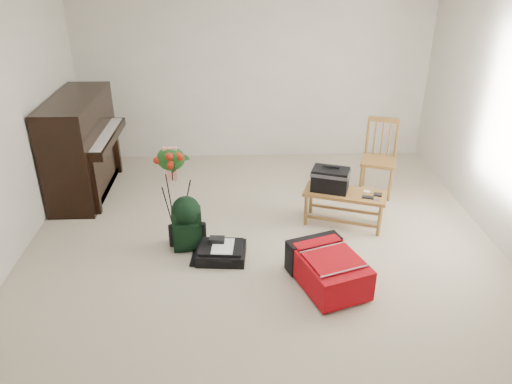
{
  "coord_description": "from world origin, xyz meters",
  "views": [
    {
      "loc": [
        -0.23,
        -4.29,
        2.91
      ],
      "look_at": [
        -0.06,
        0.35,
        0.57
      ],
      "focal_mm": 35.0,
      "sensor_mm": 36.0,
      "label": 1
    }
  ],
  "objects_px": {
    "black_duffel": "(221,252)",
    "flower_stand": "(174,197)",
    "bench": "(335,185)",
    "red_suitcase": "(327,266)",
    "piano": "(82,148)",
    "green_backpack": "(187,221)",
    "dining_chair": "(378,158)"
  },
  "relations": [
    {
      "from": "dining_chair",
      "to": "flower_stand",
      "type": "relative_size",
      "value": 0.84
    },
    {
      "from": "dining_chair",
      "to": "flower_stand",
      "type": "xyz_separation_m",
      "value": [
        -2.43,
        -1.14,
        0.09
      ]
    },
    {
      "from": "piano",
      "to": "black_duffel",
      "type": "height_order",
      "value": "piano"
    },
    {
      "from": "piano",
      "to": "red_suitcase",
      "type": "distance_m",
      "value": 3.47
    },
    {
      "from": "piano",
      "to": "bench",
      "type": "distance_m",
      "value": 3.17
    },
    {
      "from": "red_suitcase",
      "to": "flower_stand",
      "type": "distance_m",
      "value": 1.71
    },
    {
      "from": "bench",
      "to": "green_backpack",
      "type": "relative_size",
      "value": 1.63
    },
    {
      "from": "bench",
      "to": "flower_stand",
      "type": "relative_size",
      "value": 0.85
    },
    {
      "from": "black_duffel",
      "to": "flower_stand",
      "type": "bearing_deg",
      "value": 152.0
    },
    {
      "from": "red_suitcase",
      "to": "black_duffel",
      "type": "xyz_separation_m",
      "value": [
        -1.01,
        0.43,
        -0.1
      ]
    },
    {
      "from": "bench",
      "to": "dining_chair",
      "type": "bearing_deg",
      "value": 68.29
    },
    {
      "from": "green_backpack",
      "to": "piano",
      "type": "bearing_deg",
      "value": 128.97
    },
    {
      "from": "piano",
      "to": "red_suitcase",
      "type": "xyz_separation_m",
      "value": [
        2.77,
        -2.04,
        -0.42
      ]
    },
    {
      "from": "dining_chair",
      "to": "red_suitcase",
      "type": "relative_size",
      "value": 1.04
    },
    {
      "from": "piano",
      "to": "dining_chair",
      "type": "distance_m",
      "value": 3.72
    },
    {
      "from": "dining_chair",
      "to": "black_duffel",
      "type": "xyz_separation_m",
      "value": [
        -1.95,
        -1.45,
        -0.39
      ]
    },
    {
      "from": "red_suitcase",
      "to": "black_duffel",
      "type": "distance_m",
      "value": 1.1
    },
    {
      "from": "black_duffel",
      "to": "flower_stand",
      "type": "relative_size",
      "value": 0.46
    },
    {
      "from": "red_suitcase",
      "to": "dining_chair",
      "type": "bearing_deg",
      "value": 43.65
    },
    {
      "from": "bench",
      "to": "dining_chair",
      "type": "xyz_separation_m",
      "value": [
        0.7,
        0.8,
        -0.02
      ]
    },
    {
      "from": "flower_stand",
      "to": "green_backpack",
      "type": "bearing_deg",
      "value": -40.3
    },
    {
      "from": "black_duffel",
      "to": "green_backpack",
      "type": "distance_m",
      "value": 0.48
    },
    {
      "from": "red_suitcase",
      "to": "green_backpack",
      "type": "distance_m",
      "value": 1.51
    },
    {
      "from": "bench",
      "to": "black_duffel",
      "type": "bearing_deg",
      "value": -133.3
    },
    {
      "from": "dining_chair",
      "to": "flower_stand",
      "type": "distance_m",
      "value": 2.69
    },
    {
      "from": "red_suitcase",
      "to": "black_duffel",
      "type": "height_order",
      "value": "red_suitcase"
    },
    {
      "from": "dining_chair",
      "to": "red_suitcase",
      "type": "bearing_deg",
      "value": -96.93
    },
    {
      "from": "bench",
      "to": "red_suitcase",
      "type": "height_order",
      "value": "bench"
    },
    {
      "from": "piano",
      "to": "green_backpack",
      "type": "bearing_deg",
      "value": -44.94
    },
    {
      "from": "piano",
      "to": "bench",
      "type": "xyz_separation_m",
      "value": [
        3.02,
        -0.96,
        -0.11
      ]
    },
    {
      "from": "piano",
      "to": "green_backpack",
      "type": "xyz_separation_m",
      "value": [
        1.41,
        -1.4,
        -0.27
      ]
    },
    {
      "from": "piano",
      "to": "black_duffel",
      "type": "xyz_separation_m",
      "value": [
        1.76,
        -1.61,
        -0.52
      ]
    }
  ]
}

